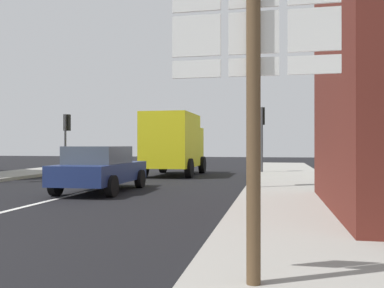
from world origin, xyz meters
name	(u,v)px	position (x,y,z in m)	size (l,w,h in m)	color
ground_plane	(101,188)	(0.00, 10.00, 0.00)	(80.00, 80.00, 0.00)	black
sidewalk_right	(299,198)	(6.61, 8.00, 0.07)	(3.20, 44.00, 0.14)	gray
lane_centre_stripe	(36,204)	(0.00, 6.00, 0.01)	(0.16, 12.00, 0.01)	silver
sedan_far	(101,168)	(0.45, 9.00, 0.76)	(2.02, 4.22, 1.47)	navy
delivery_truck	(174,142)	(1.02, 16.58, 1.65)	(2.50, 5.01, 3.05)	yellow
route_sign_post	(253,94)	(5.77, 0.57, 2.00)	(1.66, 0.14, 3.20)	brown
traffic_light_far_left	(67,130)	(-5.32, 17.50, 2.38)	(0.30, 0.49, 3.21)	#47474C
traffic_light_far_right	(262,125)	(5.32, 18.18, 2.57)	(0.30, 0.49, 3.47)	#47474C
traffic_light_near_right	(254,112)	(5.32, 10.25, 2.61)	(0.30, 0.49, 3.53)	#47474C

